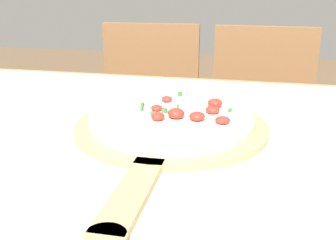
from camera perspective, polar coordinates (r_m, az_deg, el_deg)
The scene contains 6 objects.
dining_table at distance 0.80m, azimuth -3.59°, elevation -10.34°, with size 1.29×1.00×0.78m.
towel_cloth at distance 0.75m, azimuth -3.77°, elevation -2.96°, with size 1.21×0.92×0.00m.
pizza_peel at distance 0.77m, azimuth 0.11°, elevation -1.51°, with size 0.36×0.57×0.01m.
pizza at distance 0.79m, azimuth 0.51°, elevation 0.37°, with size 0.31×0.31×0.04m.
chair_left at distance 1.67m, azimuth -2.71°, elevation -0.20°, with size 0.43×0.43×0.88m.
chair_right at distance 1.62m, azimuth 12.34°, elevation -1.27°, with size 0.40×0.40×0.88m.
Camera 1 is at (0.19, -0.67, 1.06)m, focal length 45.00 mm.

